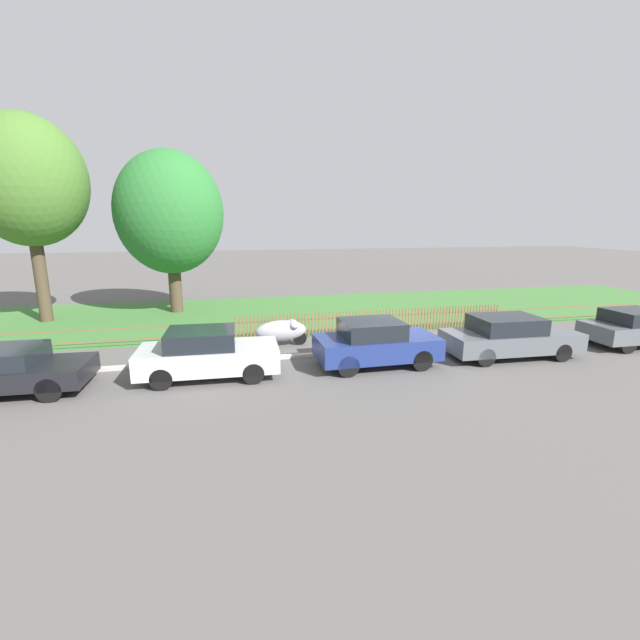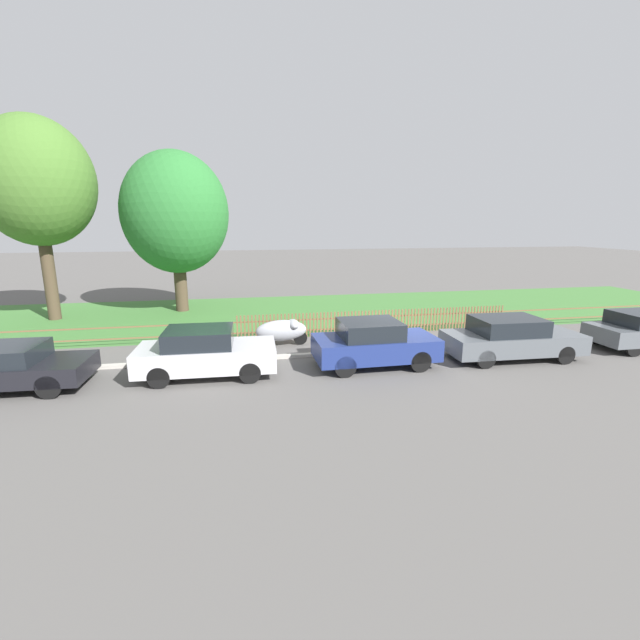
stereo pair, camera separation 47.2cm
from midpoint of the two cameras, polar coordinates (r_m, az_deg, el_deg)
The scene contains 11 objects.
ground_plane at distance 15.80m, azimuth 11.52°, elevation -4.24°, with size 120.00×120.00×0.00m, color #565451.
kerb_stone at distance 15.87m, azimuth 11.40°, elevation -3.93°, with size 42.19×0.20×0.12m, color #B2ADA3.
grass_strip at distance 22.86m, azimuth 4.33°, elevation 1.30°, with size 42.19×9.89×0.01m, color #3D7033.
park_fence at distance 18.15m, azimuth 8.36°, elevation -0.24°, with size 42.19×0.05×1.00m.
parked_car_silver_hatchback at distance 14.57m, azimuth -35.14°, elevation -5.12°, with size 4.00×1.98×1.28m.
parked_car_black_saloon at distance 13.34m, azimuth -14.06°, elevation -4.20°, with size 4.16×1.93×1.49m.
parked_car_navy_estate at distance 13.97m, azimuth 8.14°, elevation -3.08°, with size 3.94×1.90×1.51m.
parked_car_red_compact at distance 16.10m, azimuth 24.87°, elevation -2.19°, with size 4.61×1.98×1.44m.
covered_motorcycle at distance 16.19m, azimuth -4.17°, elevation -1.36°, with size 1.98×0.88×1.00m.
tree_nearest_kerb at distance 23.85m, azimuth -33.14°, elevation 15.09°, with size 5.00×5.00×9.25m.
tree_behind_motorcycle at distance 23.35m, azimuth -18.14°, elevation 13.36°, with size 5.27×5.27×8.09m.
Camera 2 is at (-5.60, -14.00, 4.58)m, focal length 24.00 mm.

